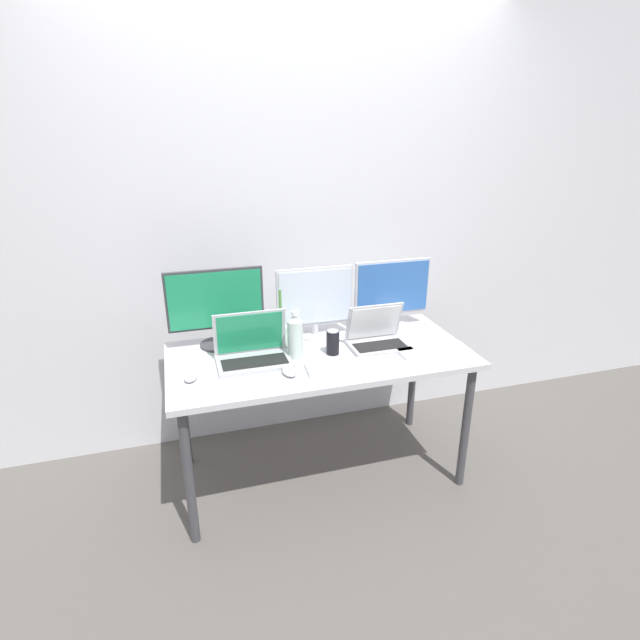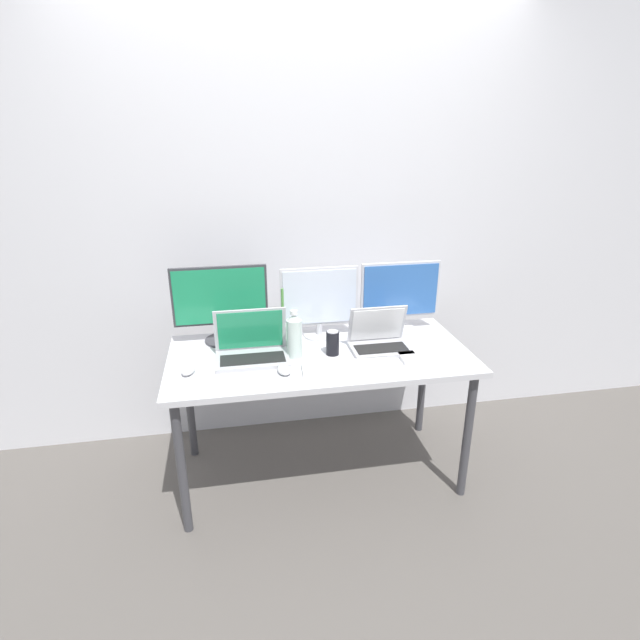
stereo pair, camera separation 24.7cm
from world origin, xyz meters
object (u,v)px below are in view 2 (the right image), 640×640
monitor_center (319,301)px  keyboard_main (347,367)px  laptop_silver (252,348)px  mouse_by_laptop (188,370)px  mouse_by_keyboard (284,370)px  keyboard_aux (436,356)px  laptop_secondary (379,339)px  water_bottle (294,336)px  work_desk (320,365)px  monitor_right (400,295)px  bamboo_vase (283,333)px  soda_can_near_keyboard (333,343)px  monitor_left (220,301)px

monitor_center → keyboard_main: (0.05, -0.42, -0.20)m
laptop_silver → mouse_by_laptop: laptop_silver is taller
mouse_by_keyboard → keyboard_aux: bearing=-4.6°
laptop_secondary → water_bottle: size_ratio=1.22×
laptop_silver → monitor_center: bearing=29.4°
monitor_center → work_desk: bearing=-99.7°
monitor_right → bamboo_vase: (-0.66, -0.09, -0.14)m
monitor_right → keyboard_main: monitor_right is taller
laptop_silver → mouse_by_laptop: 0.33m
monitor_center → soda_can_near_keyboard: monitor_center is taller
work_desk → water_bottle: water_bottle is taller
monitor_left → keyboard_aux: monitor_left is taller
mouse_by_keyboard → soda_can_near_keyboard: (0.26, 0.16, 0.05)m
laptop_secondary → mouse_by_laptop: 0.96m
mouse_by_keyboard → monitor_right: bearing=24.3°
work_desk → monitor_left: size_ratio=3.09×
laptop_silver → soda_can_near_keyboard: 0.40m
monitor_left → laptop_silver: monitor_left is taller
mouse_by_keyboard → laptop_silver: bearing=119.8°
monitor_right → laptop_silver: monitor_right is taller
mouse_by_keyboard → work_desk: bearing=36.0°
monitor_right → soda_can_near_keyboard: 0.52m
monitor_center → mouse_by_keyboard: bearing=-120.9°
work_desk → monitor_center: size_ratio=3.64×
keyboard_aux → bamboo_vase: bamboo_vase is taller
monitor_left → keyboard_main: bearing=-37.8°
keyboard_aux → keyboard_main: bearing=-174.2°
bamboo_vase → mouse_by_keyboard: bearing=-96.1°
keyboard_aux → mouse_by_laptop: mouse_by_laptop is taller
water_bottle → bamboo_vase: bamboo_vase is taller
monitor_center → mouse_by_laptop: (-0.68, -0.33, -0.19)m
laptop_secondary → soda_can_near_keyboard: (-0.25, -0.02, 0.01)m
monitor_left → bamboo_vase: size_ratio=1.59×
keyboard_aux → mouse_by_laptop: 1.20m
laptop_silver → keyboard_main: 0.48m
mouse_by_keyboard → monitor_left: bearing=116.7°
monitor_left → water_bottle: monitor_left is taller
keyboard_main → mouse_by_laptop: 0.74m
monitor_center → monitor_right: bearing=1.2°
monitor_right → keyboard_main: 0.62m
monitor_center → soda_can_near_keyboard: (0.02, -0.24, -0.14)m
monitor_left → laptop_silver: size_ratio=1.38×
laptop_silver → water_bottle: 0.22m
keyboard_aux → mouse_by_laptop: size_ratio=3.72×
monitor_right → keyboard_aux: (0.06, -0.39, -0.20)m
work_desk → mouse_by_laptop: (-0.65, -0.11, 0.08)m
monitor_center → keyboard_main: size_ratio=0.99×
mouse_by_laptop → bamboo_vase: bamboo_vase is taller
laptop_secondary → mouse_by_laptop: (-0.96, -0.11, -0.04)m
monitor_right → soda_can_near_keyboard: (-0.43, -0.25, -0.15)m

